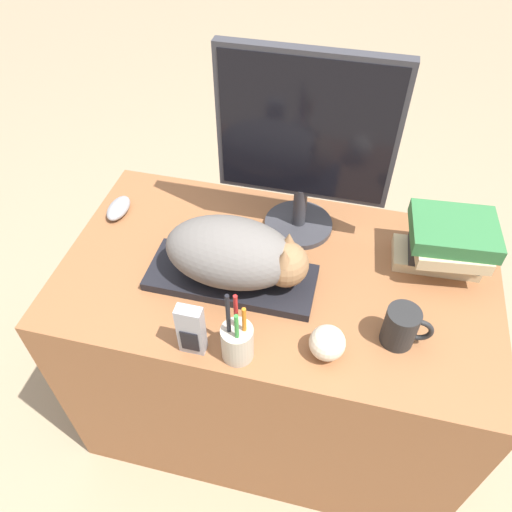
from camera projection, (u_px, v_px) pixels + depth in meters
ground_plane at (250, 494)px, 1.57m from camera, size 12.00×12.00×0.00m
desk at (274, 350)px, 1.52m from camera, size 1.11×0.62×0.71m
keyboard at (231, 278)px, 1.24m from camera, size 0.42×0.16×0.02m
cat at (237, 254)px, 1.17m from camera, size 0.34×0.19×0.16m
monitor at (305, 139)px, 1.17m from camera, size 0.43×0.19×0.50m
computer_mouse at (119, 208)px, 1.41m from camera, size 0.05×0.10×0.03m
coffee_mug at (402, 327)px, 1.09m from camera, size 0.11×0.07×0.10m
pen_cup at (237, 341)px, 1.06m from camera, size 0.07×0.07×0.21m
baseball at (327, 343)px, 1.07m from camera, size 0.08×0.08×0.08m
phone at (191, 330)px, 1.06m from camera, size 0.06×0.03×0.14m
book_stack at (448, 243)px, 1.23m from camera, size 0.24×0.19×0.14m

